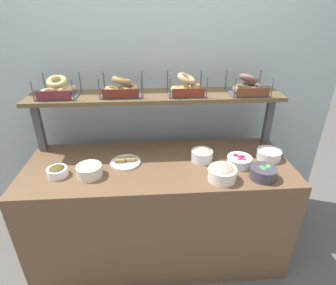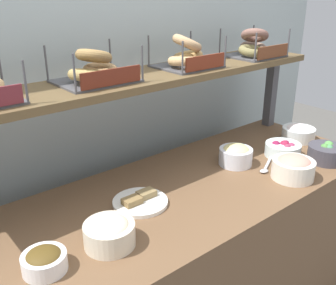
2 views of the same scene
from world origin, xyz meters
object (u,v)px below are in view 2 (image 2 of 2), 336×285
bowl_potato_salad (109,232)px  bowl_chocolate_spread (44,260)px  bagel_basket_sesame (187,56)px  serving_plate_white (140,201)px  bowl_beet_salad (283,149)px  bowl_egg_salad (236,155)px  bagel_basket_everything (95,70)px  serving_spoon_near_plate (266,168)px  bowl_lox_spread (293,167)px  bowl_cream_cheese (299,132)px  bagel_basket_poppy (254,47)px  bowl_veggie_mix (326,153)px

bowl_potato_salad → bowl_chocolate_spread: bearing=175.2°
bowl_potato_salad → bagel_basket_sesame: 0.89m
bowl_chocolate_spread → serving_plate_white: size_ratio=0.62×
serving_plate_white → bagel_basket_sesame: bearing=28.4°
bowl_beet_salad → bowl_chocolate_spread: bearing=-177.9°
bagel_basket_sesame → bowl_egg_salad: bearing=-67.9°
bowl_chocolate_spread → bagel_basket_everything: size_ratio=0.45×
bowl_potato_salad → serving_spoon_near_plate: 0.84m
bowl_lox_spread → bowl_egg_salad: bearing=109.0°
bowl_beet_salad → bagel_basket_sesame: size_ratio=0.60×
bowl_cream_cheese → bagel_basket_poppy: size_ratio=0.63×
bowl_veggie_mix → serving_plate_white: (-0.91, 0.25, -0.03)m
bagel_basket_poppy → serving_plate_white: bearing=-165.9°
bowl_egg_salad → serving_spoon_near_plate: (0.07, -0.12, -0.04)m
bowl_veggie_mix → serving_plate_white: 0.94m
bowl_lox_spread → bagel_basket_sesame: bagel_basket_sesame is taller
bagel_basket_poppy → bowl_cream_cheese: bearing=-58.7°
bowl_beet_salad → bowl_cream_cheese: bearing=16.9°
bagel_basket_sesame → serving_plate_white: bearing=-151.6°
bowl_potato_salad → serving_plate_white: bearing=32.6°
bagel_basket_everything → bagel_basket_sesame: size_ratio=1.03×
bowl_potato_salad → bagel_basket_everything: bagel_basket_everything is taller
bowl_potato_salad → serving_plate_white: size_ratio=0.78×
serving_spoon_near_plate → bagel_basket_sesame: 0.62m
bowl_beet_salad → bowl_veggie_mix: (0.11, -0.17, 0.01)m
serving_plate_white → bagel_basket_sesame: bagel_basket_sesame is taller
bowl_egg_salad → serving_plate_white: (-0.55, -0.00, -0.04)m
serving_spoon_near_plate → serving_plate_white: bearing=169.1°
bowl_chocolate_spread → bowl_veggie_mix: size_ratio=0.77×
bowl_potato_salad → bowl_egg_salad: size_ratio=1.08×
bowl_potato_salad → bowl_cream_cheese: 1.28m
bowl_chocolate_spread → bagel_basket_poppy: bagel_basket_poppy is taller
serving_spoon_near_plate → bowl_potato_salad: bearing=-178.4°
bowl_beet_salad → bagel_basket_everything: (-0.81, 0.34, 0.44)m
bagel_basket_poppy → bowl_lox_spread: bearing=-119.4°
serving_spoon_near_plate → bagel_basket_sesame: (-0.17, 0.36, 0.47)m
bagel_basket_everything → bagel_basket_sesame: 0.46m
bowl_veggie_mix → bagel_basket_sesame: bearing=132.8°
bowl_lox_spread → bowl_cream_cheese: 0.47m
bowl_beet_salad → bowl_veggie_mix: bearing=-57.7°
serving_spoon_near_plate → bagel_basket_sesame: bagel_basket_sesame is taller
bowl_chocolate_spread → serving_plate_white: 0.45m
bagel_basket_everything → bagel_basket_poppy: 0.92m
bowl_potato_salad → bowl_veggie_mix: bearing=-5.2°
bagel_basket_everything → bowl_beet_salad: bearing=-22.6°
bowl_potato_salad → serving_plate_white: (0.22, 0.14, -0.04)m
bowl_cream_cheese → bagel_basket_everything: bagel_basket_everything is taller
bowl_potato_salad → bowl_chocolate_spread: (-0.21, 0.02, -0.01)m
bagel_basket_everything → bowl_veggie_mix: bearing=-28.8°
bowl_lox_spread → serving_spoon_near_plate: size_ratio=1.08×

